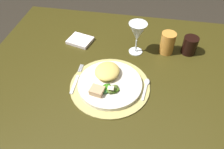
# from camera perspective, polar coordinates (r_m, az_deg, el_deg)

# --- Properties ---
(dining_table) EXTENTS (1.30, 1.06, 0.74)m
(dining_table) POSITION_cam_1_polar(r_m,az_deg,el_deg) (1.04, 2.58, -5.54)
(dining_table) COLOR #383110
(dining_table) RESTS_ON ground
(placemat) EXTENTS (0.33, 0.33, 0.01)m
(placemat) POSITION_cam_1_polar(r_m,az_deg,el_deg) (0.93, -0.55, -2.90)
(placemat) COLOR tan
(placemat) RESTS_ON dining_table
(dinner_plate) EXTENTS (0.27, 0.27, 0.02)m
(dinner_plate) POSITION_cam_1_polar(r_m,az_deg,el_deg) (0.92, -0.55, -2.43)
(dinner_plate) COLOR silver
(dinner_plate) RESTS_ON placemat
(pasta_serving) EXTENTS (0.11, 0.12, 0.04)m
(pasta_serving) POSITION_cam_1_polar(r_m,az_deg,el_deg) (0.93, -1.26, 0.74)
(pasta_serving) COLOR #E1BF5D
(pasta_serving) RESTS_ON dinner_plate
(salad_greens) EXTENTS (0.08, 0.06, 0.03)m
(salad_greens) POSITION_cam_1_polar(r_m,az_deg,el_deg) (0.88, -0.61, -3.68)
(salad_greens) COLOR #3D6515
(salad_greens) RESTS_ON dinner_plate
(bread_piece) EXTENTS (0.06, 0.05, 0.02)m
(bread_piece) POSITION_cam_1_polar(r_m,az_deg,el_deg) (0.87, -3.83, -4.16)
(bread_piece) COLOR tan
(bread_piece) RESTS_ON dinner_plate
(fork) EXTENTS (0.02, 0.17, 0.00)m
(fork) POSITION_cam_1_polar(r_m,az_deg,el_deg) (0.96, -9.14, -1.39)
(fork) COLOR silver
(fork) RESTS_ON placemat
(spoon) EXTENTS (0.03, 0.12, 0.01)m
(spoon) POSITION_cam_1_polar(r_m,az_deg,el_deg) (0.93, 8.69, -2.91)
(spoon) COLOR silver
(spoon) RESTS_ON placemat
(napkin) EXTENTS (0.14, 0.12, 0.02)m
(napkin) POSITION_cam_1_polar(r_m,az_deg,el_deg) (1.16, -8.15, 8.63)
(napkin) COLOR white
(napkin) RESTS_ON dining_table
(wine_glass) EXTENTS (0.08, 0.08, 0.16)m
(wine_glass) POSITION_cam_1_polar(r_m,az_deg,el_deg) (1.03, 6.50, 10.56)
(wine_glass) COLOR silver
(wine_glass) RESTS_ON dining_table
(amber_tumbler) EXTENTS (0.07, 0.07, 0.11)m
(amber_tumbler) POSITION_cam_1_polar(r_m,az_deg,el_deg) (1.09, 13.99, 7.84)
(amber_tumbler) COLOR #CF8836
(amber_tumbler) RESTS_ON dining_table
(dark_tumbler) EXTENTS (0.07, 0.07, 0.09)m
(dark_tumbler) POSITION_cam_1_polar(r_m,az_deg,el_deg) (1.12, 19.28, 7.07)
(dark_tumbler) COLOR black
(dark_tumbler) RESTS_ON dining_table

